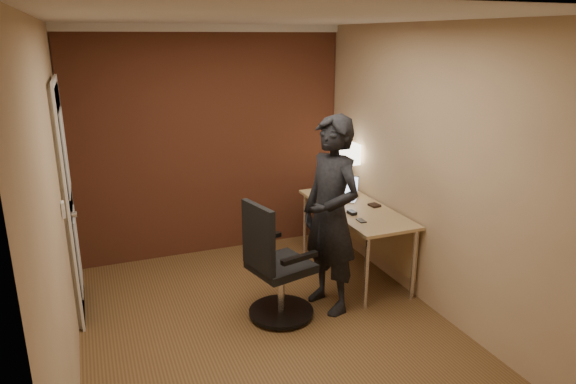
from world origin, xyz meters
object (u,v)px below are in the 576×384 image
object	(u,v)px
desk_lamp	(347,155)
wallet	(374,205)
office_chair	(275,270)
person	(331,216)
phone	(361,221)
desk	(361,218)
laptop	(342,192)
mouse	(352,213)

from	to	relation	value
desk_lamp	wallet	xyz separation A→B (m)	(0.02, -0.57, -0.41)
office_chair	person	world-z (taller)	person
phone	office_chair	world-z (taller)	office_chair
desk	desk_lamp	xyz separation A→B (m)	(0.09, 0.51, 0.55)
wallet	phone	bearing A→B (deg)	-135.67
desk	laptop	distance (m)	0.37
phone	person	bearing A→B (deg)	-157.80
mouse	person	world-z (taller)	person
desk_lamp	office_chair	world-z (taller)	desk_lamp
laptop	wallet	size ratio (longest dim) A/B	3.81
desk_lamp	mouse	distance (m)	0.86
mouse	office_chair	size ratio (longest dim) A/B	0.09
desk	desk_lamp	size ratio (longest dim) A/B	2.80
desk	wallet	size ratio (longest dim) A/B	13.64
office_chair	laptop	bearing A→B (deg)	38.27
desk	office_chair	size ratio (longest dim) A/B	1.42
office_chair	phone	bearing A→B (deg)	9.54
desk_lamp	person	xyz separation A→B (m)	(-0.70, -1.04, -0.27)
desk_lamp	person	world-z (taller)	person
phone	laptop	bearing A→B (deg)	79.42
desk_lamp	office_chair	size ratio (longest dim) A/B	0.51
laptop	person	distance (m)	1.00
office_chair	mouse	bearing A→B (deg)	21.07
laptop	wallet	bearing A→B (deg)	-63.99
desk	mouse	bearing A→B (deg)	-138.98
wallet	person	size ratio (longest dim) A/B	0.06
laptop	mouse	distance (m)	0.52
phone	wallet	size ratio (longest dim) A/B	1.05
desk	phone	bearing A→B (deg)	-120.05
desk	office_chair	xyz separation A→B (m)	(-1.15, -0.54, -0.14)
desk_lamp	person	size ratio (longest dim) A/B	0.30
desk_lamp	phone	xyz separation A→B (m)	(-0.32, -0.90, -0.41)
desk_lamp	phone	size ratio (longest dim) A/B	4.65
phone	person	world-z (taller)	person
wallet	desk	bearing A→B (deg)	153.08
phone	person	distance (m)	0.43
wallet	person	xyz separation A→B (m)	(-0.73, -0.47, 0.14)
desk	desk_lamp	bearing A→B (deg)	79.78
office_chair	person	bearing A→B (deg)	1.73
desk	office_chair	bearing A→B (deg)	-154.58
mouse	desk	bearing A→B (deg)	35.86
wallet	mouse	bearing A→B (deg)	-158.75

